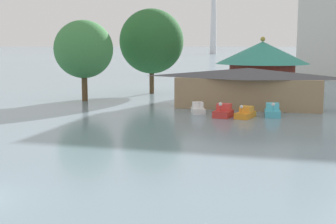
# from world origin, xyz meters

# --- Properties ---
(pedal_boat_white) EXTENTS (2.02, 2.63, 1.43)m
(pedal_boat_white) POSITION_xyz_m (5.80, 31.09, 0.48)
(pedal_boat_white) COLOR white
(pedal_boat_white) RESTS_ON ground
(pedal_boat_red) EXTENTS (2.00, 2.54, 1.67)m
(pedal_boat_red) POSITION_xyz_m (8.87, 29.22, 0.56)
(pedal_boat_red) COLOR red
(pedal_boat_red) RESTS_ON ground
(pedal_boat_orange) EXTENTS (2.07, 3.15, 1.45)m
(pedal_boat_orange) POSITION_xyz_m (11.13, 29.49, 0.46)
(pedal_boat_orange) COLOR orange
(pedal_boat_orange) RESTS_ON ground
(pedal_boat_cyan) EXTENTS (1.78, 2.64, 1.59)m
(pedal_boat_cyan) POSITION_xyz_m (13.77, 31.07, 0.55)
(pedal_boat_cyan) COLOR #4CB7CC
(pedal_boat_cyan) RESTS_ON ground
(boathouse) EXTENTS (18.04, 5.78, 4.74)m
(boathouse) POSITION_xyz_m (10.66, 36.80, 2.47)
(boathouse) COLOR #9E7F5B
(boathouse) RESTS_ON ground
(green_roof_pavilion) EXTENTS (13.62, 13.62, 8.55)m
(green_roof_pavilion) POSITION_xyz_m (11.26, 51.46, 4.62)
(green_roof_pavilion) COLOR #993328
(green_roof_pavilion) RESTS_ON ground
(shoreline_tree_tall_left) EXTENTS (7.72, 7.72, 10.62)m
(shoreline_tree_tall_left) POSITION_xyz_m (-10.92, 37.96, 6.81)
(shoreline_tree_tall_left) COLOR brown
(shoreline_tree_tall_left) RESTS_ON ground
(shoreline_tree_mid) EXTENTS (9.66, 9.66, 12.75)m
(shoreline_tree_mid) POSITION_xyz_m (-5.06, 49.17, 7.89)
(shoreline_tree_mid) COLOR brown
(shoreline_tree_mid) RESTS_ON ground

